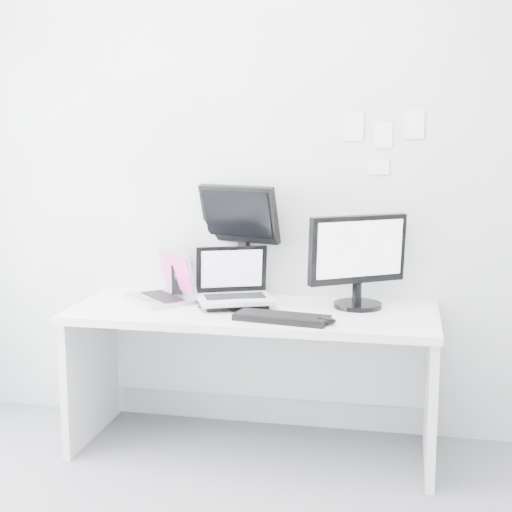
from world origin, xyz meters
name	(u,v)px	position (x,y,z in m)	size (l,w,h in m)	color
back_wall	(266,179)	(0.00, 1.60, 1.35)	(3.60, 3.60, 0.00)	silver
desk	(253,380)	(0.00, 1.25, 0.36)	(1.80, 0.70, 0.73)	white
macbook	(159,276)	(-0.51, 1.33, 0.86)	(0.36, 0.27, 0.27)	#B4B4B9
speaker	(182,280)	(-0.42, 1.45, 0.82)	(0.09, 0.09, 0.18)	black
dell_laptop	(235,277)	(-0.09, 1.28, 0.88)	(0.36, 0.28, 0.30)	silver
rear_monitor	(241,239)	(-0.13, 1.55, 1.03)	(0.45, 0.16, 0.61)	black
samsung_monitor	(359,260)	(0.50, 1.39, 0.97)	(0.52, 0.24, 0.48)	black
keyboard	(282,318)	(0.18, 1.05, 0.74)	(0.44, 0.16, 0.03)	black
mouse	(324,321)	(0.38, 1.02, 0.75)	(0.11, 0.07, 0.04)	black
wall_note_0	(353,127)	(0.45, 1.59, 1.62)	(0.10, 0.00, 0.14)	white
wall_note_1	(383,135)	(0.60, 1.59, 1.58)	(0.09, 0.00, 0.13)	white
wall_note_2	(414,125)	(0.75, 1.59, 1.63)	(0.10, 0.00, 0.14)	white
wall_note_3	(378,167)	(0.58, 1.59, 1.42)	(0.11, 0.00, 0.08)	white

